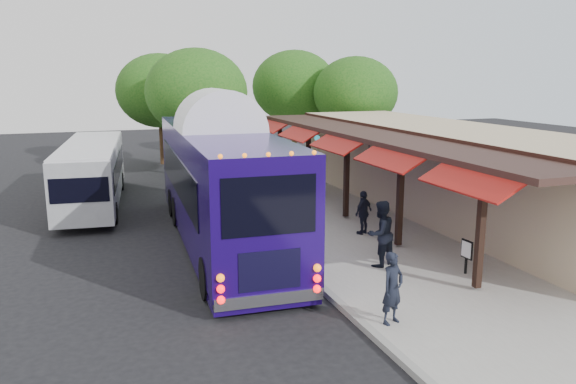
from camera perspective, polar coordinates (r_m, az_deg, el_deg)
name	(u,v)px	position (r m, az deg, el deg)	size (l,w,h in m)	color
ground	(290,264)	(17.43, 0.24, -7.31)	(90.00, 90.00, 0.00)	black
sidewalk	(373,217)	(22.89, 8.62, -2.54)	(10.00, 40.00, 0.15)	#9E9B93
curb	(255,228)	(21.06, -3.36, -3.71)	(0.20, 40.00, 0.16)	gray
station_shelter	(447,169)	(24.30, 15.80, 2.25)	(8.15, 20.00, 3.60)	tan
coach_bus	(220,178)	(19.26, -6.88, 1.37)	(3.42, 13.18, 4.18)	#1C075A
city_bus	(92,171)	(26.24, -19.27, 2.03)	(3.24, 10.50, 2.77)	gray
ped_a	(393,288)	(13.10, 10.58, -9.58)	(0.61, 0.40, 1.68)	black
ped_b	(380,234)	(16.77, 9.38, -4.19)	(0.96, 0.75, 1.97)	black
ped_c	(364,212)	(20.04, 7.68, -2.07)	(0.92, 0.38, 1.57)	black
ped_d	(290,174)	(26.82, 0.25, 1.85)	(1.16, 0.67, 1.80)	black
sign_board	(467,251)	(16.76, 17.70, -5.74)	(0.07, 0.45, 0.99)	black
tree_left	(196,92)	(31.47, -9.28, 9.98)	(5.57, 5.57, 7.13)	#382314
tree_mid	(294,86)	(38.72, 0.66, 10.67)	(5.72, 5.72, 7.33)	#382314
tree_right	(355,93)	(36.16, 6.85, 9.97)	(5.33, 5.33, 6.83)	#382314
tree_far	(160,91)	(36.92, -12.87, 9.99)	(5.48, 5.48, 7.01)	#382314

